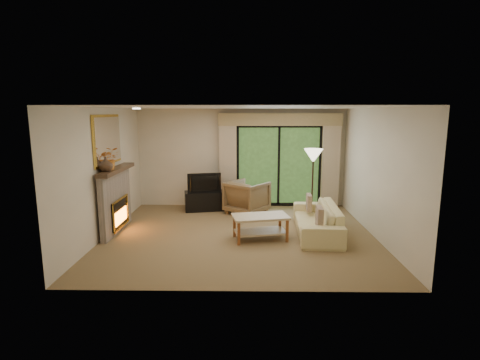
{
  "coord_description": "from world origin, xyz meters",
  "views": [
    {
      "loc": [
        0.12,
        -7.45,
        2.51
      ],
      "look_at": [
        0.0,
        0.3,
        1.1
      ],
      "focal_mm": 28.0,
      "sensor_mm": 36.0,
      "label": 1
    }
  ],
  "objects_px": {
    "sofa": "(317,219)",
    "coffee_table": "(260,227)",
    "media_console": "(204,201)",
    "armchair": "(247,197)"
  },
  "relations": [
    {
      "from": "media_console",
      "to": "armchair",
      "type": "height_order",
      "value": "armchair"
    },
    {
      "from": "sofa",
      "to": "coffee_table",
      "type": "bearing_deg",
      "value": -68.96
    },
    {
      "from": "sofa",
      "to": "coffee_table",
      "type": "relative_size",
      "value": 1.93
    },
    {
      "from": "sofa",
      "to": "coffee_table",
      "type": "distance_m",
      "value": 1.25
    },
    {
      "from": "media_console",
      "to": "coffee_table",
      "type": "distance_m",
      "value": 2.62
    },
    {
      "from": "armchair",
      "to": "media_console",
      "type": "bearing_deg",
      "value": 23.4
    },
    {
      "from": "media_console",
      "to": "sofa",
      "type": "height_order",
      "value": "sofa"
    },
    {
      "from": "media_console",
      "to": "coffee_table",
      "type": "height_order",
      "value": "media_console"
    },
    {
      "from": "media_console",
      "to": "sofa",
      "type": "bearing_deg",
      "value": -47.39
    },
    {
      "from": "armchair",
      "to": "coffee_table",
      "type": "relative_size",
      "value": 0.83
    }
  ]
}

